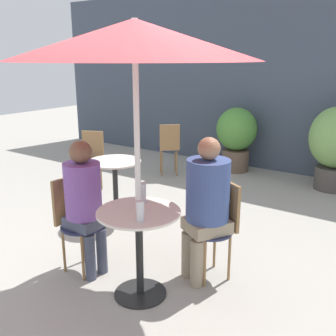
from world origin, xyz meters
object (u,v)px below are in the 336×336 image
at_px(cafe_table_near, 139,237).
at_px(potted_plant_0, 236,135).
at_px(bistro_chair_3, 91,156).
at_px(bistro_chair_2, 169,145).
at_px(bistro_chair_1, 75,215).
at_px(cafe_table_far, 115,180).
at_px(beer_glass_0, 140,211).
at_px(bistro_chair_0, 220,221).
at_px(seated_person_0, 206,199).
at_px(umbrella, 135,40).
at_px(beer_glass_1, 142,193).
at_px(potted_plant_1, 335,143).
at_px(seated_person_1, 84,197).

xyz_separation_m(cafe_table_near, potted_plant_0, (-0.93, 3.77, 0.10)).
relative_size(bistro_chair_3, potted_plant_0, 0.80).
relative_size(cafe_table_near, bistro_chair_2, 0.85).
bearing_deg(cafe_table_near, bistro_chair_1, 179.32).
bearing_deg(cafe_table_far, beer_glass_0, -41.94).
distance_m(bistro_chair_0, seated_person_0, 0.26).
bearing_deg(umbrella, potted_plant_0, 103.86).
distance_m(cafe_table_far, potted_plant_0, 2.75).
distance_m(potted_plant_0, umbrella, 4.12).
height_order(bistro_chair_0, beer_glass_1, beer_glass_1).
distance_m(seated_person_0, umbrella, 1.38).
height_order(bistro_chair_2, beer_glass_0, beer_glass_0).
bearing_deg(potted_plant_1, cafe_table_near, -100.04).
relative_size(seated_person_1, beer_glass_0, 7.78).
xyz_separation_m(bistro_chair_2, potted_plant_1, (2.33, 0.79, 0.17)).
relative_size(cafe_table_far, potted_plant_1, 0.61).
bearing_deg(beer_glass_1, bistro_chair_1, -165.64).
distance_m(cafe_table_far, bistro_chair_0, 1.60).
xyz_separation_m(bistro_chair_2, seated_person_0, (1.98, -2.36, 0.22)).
xyz_separation_m(bistro_chair_1, potted_plant_0, (-0.19, 3.76, 0.10)).
bearing_deg(potted_plant_0, bistro_chair_3, -120.91).
bearing_deg(bistro_chair_0, seated_person_0, -90.00).
bearing_deg(beer_glass_0, bistro_chair_3, 142.19).
bearing_deg(potted_plant_1, bistro_chair_1, -110.78).
relative_size(bistro_chair_3, potted_plant_1, 0.71).
relative_size(bistro_chair_2, beer_glass_1, 5.45).
xyz_separation_m(bistro_chair_2, bistro_chair_3, (-0.52, -1.21, 0.00)).
distance_m(bistro_chair_2, seated_person_0, 3.09).
height_order(cafe_table_far, beer_glass_1, beer_glass_1).
xyz_separation_m(bistro_chair_0, potted_plant_0, (-1.31, 3.13, 0.10)).
xyz_separation_m(bistro_chair_3, seated_person_0, (2.50, -1.15, 0.22)).
relative_size(bistro_chair_1, bistro_chair_3, 1.00).
distance_m(cafe_table_near, potted_plant_1, 3.73).
bearing_deg(beer_glass_0, seated_person_1, 168.20).
height_order(bistro_chair_0, potted_plant_0, potted_plant_0).
height_order(bistro_chair_0, bistro_chair_1, same).
xyz_separation_m(potted_plant_0, potted_plant_1, (1.58, -0.10, 0.07)).
xyz_separation_m(cafe_table_near, bistro_chair_0, (0.38, 0.64, 0.00)).
bearing_deg(bistro_chair_1, cafe_table_far, 23.77).
distance_m(cafe_table_far, beer_glass_1, 1.41).
distance_m(cafe_table_near, bistro_chair_1, 0.74).
relative_size(beer_glass_0, potted_plant_0, 0.15).
distance_m(bistro_chair_0, beer_glass_0, 0.87).
xyz_separation_m(bistro_chair_3, seated_person_1, (1.59, -1.65, 0.20)).
relative_size(bistro_chair_0, bistro_chair_3, 1.00).
height_order(cafe_table_far, bistro_chair_3, bistro_chair_3).
distance_m(bistro_chair_1, beer_glass_1, 0.72).
distance_m(bistro_chair_3, potted_plant_0, 2.46).
relative_size(bistro_chair_2, beer_glass_0, 5.51).
bearing_deg(umbrella, bistro_chair_3, 142.88).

